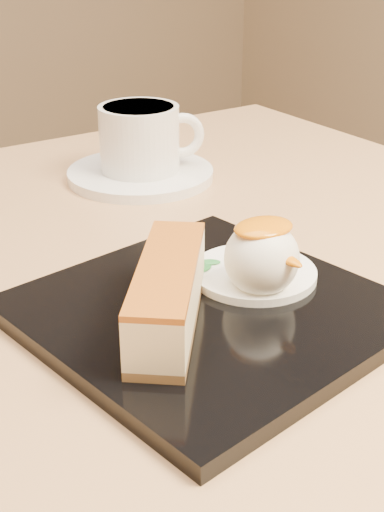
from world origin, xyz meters
TOP-DOWN VIEW (x-y plane):
  - table at (0.00, 0.00)m, footprint 0.80×0.80m
  - dessert_plate at (-0.00, -0.06)m, footprint 0.25×0.25m
  - cheesecake at (-0.04, -0.06)m, footprint 0.11×0.12m
  - cream_smear at (0.05, -0.04)m, footprint 0.09×0.09m
  - ice_cream_scoop at (0.04, -0.06)m, footprint 0.05×0.05m
  - mango_sauce at (0.04, -0.06)m, footprint 0.04×0.03m
  - mint_sprig at (0.02, -0.02)m, footprint 0.03×0.02m
  - saucer at (0.10, 0.22)m, footprint 0.15×0.15m
  - coffee_cup at (0.10, 0.22)m, footprint 0.11×0.08m

SIDE VIEW (x-z plane):
  - table at x=0.00m, z-range 0.20..0.92m
  - saucer at x=0.10m, z-range 0.72..0.73m
  - dessert_plate at x=0.00m, z-range 0.72..0.73m
  - cream_smear at x=0.05m, z-range 0.73..0.74m
  - mint_sprig at x=0.02m, z-range 0.74..0.74m
  - cheesecake at x=-0.04m, z-range 0.73..0.77m
  - ice_cream_scoop at x=0.04m, z-range 0.73..0.78m
  - coffee_cup at x=0.10m, z-range 0.73..0.80m
  - mango_sauce at x=0.04m, z-range 0.77..0.78m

